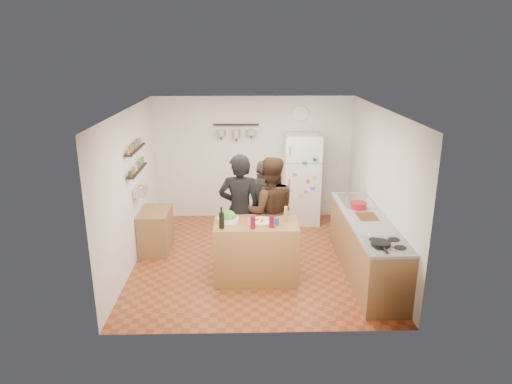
{
  "coord_description": "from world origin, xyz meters",
  "views": [
    {
      "loc": [
        -0.17,
        -7.0,
        3.39
      ],
      "look_at": [
        0.0,
        0.1,
        1.15
      ],
      "focal_mm": 32.0,
      "sensor_mm": 36.0,
      "label": 1
    }
  ],
  "objects_px": {
    "wine_bottle": "(222,221)",
    "person_left": "(240,211)",
    "red_bowl": "(359,205)",
    "side_table": "(156,230)",
    "counter_run": "(366,247)",
    "skillet": "(381,244)",
    "prep_island": "(256,250)",
    "fridge": "(301,179)",
    "salad_bowl": "(228,219)",
    "wall_clock": "(301,114)",
    "salt_canister": "(277,221)",
    "person_back": "(263,205)",
    "person_center": "(270,211)",
    "pepper_mill": "(286,215)"
  },
  "relations": [
    {
      "from": "pepper_mill",
      "to": "fridge",
      "type": "distance_m",
      "value": 2.41
    },
    {
      "from": "skillet",
      "to": "wall_clock",
      "type": "distance_m",
      "value": 3.87
    },
    {
      "from": "person_center",
      "to": "fridge",
      "type": "relative_size",
      "value": 0.99
    },
    {
      "from": "wine_bottle",
      "to": "person_back",
      "type": "height_order",
      "value": "person_back"
    },
    {
      "from": "pepper_mill",
      "to": "counter_run",
      "type": "distance_m",
      "value": 1.39
    },
    {
      "from": "salad_bowl",
      "to": "skillet",
      "type": "xyz_separation_m",
      "value": [
        2.04,
        -0.94,
        0.0
      ]
    },
    {
      "from": "wine_bottle",
      "to": "counter_run",
      "type": "bearing_deg",
      "value": 8.14
    },
    {
      "from": "skillet",
      "to": "red_bowl",
      "type": "xyz_separation_m",
      "value": [
        0.05,
        1.44,
        0.03
      ]
    },
    {
      "from": "wine_bottle",
      "to": "person_left",
      "type": "relative_size",
      "value": 0.13
    },
    {
      "from": "person_center",
      "to": "red_bowl",
      "type": "height_order",
      "value": "person_center"
    },
    {
      "from": "person_back",
      "to": "red_bowl",
      "type": "distance_m",
      "value": 1.63
    },
    {
      "from": "side_table",
      "to": "red_bowl",
      "type": "bearing_deg",
      "value": -8.55
    },
    {
      "from": "wine_bottle",
      "to": "skillet",
      "type": "height_order",
      "value": "wine_bottle"
    },
    {
      "from": "fridge",
      "to": "wall_clock",
      "type": "relative_size",
      "value": 6.0
    },
    {
      "from": "salad_bowl",
      "to": "pepper_mill",
      "type": "relative_size",
      "value": 1.67
    },
    {
      "from": "person_left",
      "to": "counter_run",
      "type": "relative_size",
      "value": 0.71
    },
    {
      "from": "skillet",
      "to": "person_left",
      "type": "bearing_deg",
      "value": 143.63
    },
    {
      "from": "salt_canister",
      "to": "skillet",
      "type": "relative_size",
      "value": 0.45
    },
    {
      "from": "counter_run",
      "to": "wall_clock",
      "type": "xyz_separation_m",
      "value": [
        -0.75,
        2.63,
        1.7
      ]
    },
    {
      "from": "wine_bottle",
      "to": "counter_run",
      "type": "height_order",
      "value": "wine_bottle"
    },
    {
      "from": "person_left",
      "to": "red_bowl",
      "type": "xyz_separation_m",
      "value": [
        1.91,
        0.07,
        0.05
      ]
    },
    {
      "from": "person_center",
      "to": "red_bowl",
      "type": "bearing_deg",
      "value": 177.0
    },
    {
      "from": "counter_run",
      "to": "wall_clock",
      "type": "height_order",
      "value": "wall_clock"
    },
    {
      "from": "person_center",
      "to": "person_back",
      "type": "bearing_deg",
      "value": -86.6
    },
    {
      "from": "skillet",
      "to": "red_bowl",
      "type": "height_order",
      "value": "red_bowl"
    },
    {
      "from": "salad_bowl",
      "to": "salt_canister",
      "type": "relative_size",
      "value": 2.74
    },
    {
      "from": "person_center",
      "to": "salad_bowl",
      "type": "bearing_deg",
      "value": 32.38
    },
    {
      "from": "prep_island",
      "to": "person_center",
      "type": "xyz_separation_m",
      "value": [
        0.23,
        0.53,
        0.44
      ]
    },
    {
      "from": "salad_bowl",
      "to": "person_back",
      "type": "distance_m",
      "value": 1.23
    },
    {
      "from": "person_back",
      "to": "wall_clock",
      "type": "xyz_separation_m",
      "value": [
        0.81,
        1.61,
        1.36
      ]
    },
    {
      "from": "salt_canister",
      "to": "counter_run",
      "type": "bearing_deg",
      "value": 8.72
    },
    {
      "from": "salad_bowl",
      "to": "counter_run",
      "type": "height_order",
      "value": "salad_bowl"
    },
    {
      "from": "pepper_mill",
      "to": "side_table",
      "type": "bearing_deg",
      "value": 155.15
    },
    {
      "from": "salt_canister",
      "to": "person_back",
      "type": "distance_m",
      "value": 1.26
    },
    {
      "from": "prep_island",
      "to": "wine_bottle",
      "type": "height_order",
      "value": "wine_bottle"
    },
    {
      "from": "salt_canister",
      "to": "wall_clock",
      "type": "distance_m",
      "value": 3.15
    },
    {
      "from": "prep_island",
      "to": "salt_canister",
      "type": "bearing_deg",
      "value": -21.8
    },
    {
      "from": "prep_island",
      "to": "salad_bowl",
      "type": "relative_size",
      "value": 3.95
    },
    {
      "from": "person_left",
      "to": "red_bowl",
      "type": "distance_m",
      "value": 1.91
    },
    {
      "from": "wine_bottle",
      "to": "skillet",
      "type": "xyz_separation_m",
      "value": [
        2.12,
        -0.67,
        -0.08
      ]
    },
    {
      "from": "person_center",
      "to": "skillet",
      "type": "bearing_deg",
      "value": 130.59
    },
    {
      "from": "person_center",
      "to": "counter_run",
      "type": "bearing_deg",
      "value": 160.13
    },
    {
      "from": "wine_bottle",
      "to": "person_left",
      "type": "xyz_separation_m",
      "value": [
        0.26,
        0.7,
        -0.1
      ]
    },
    {
      "from": "person_back",
      "to": "wall_clock",
      "type": "relative_size",
      "value": 5.28
    },
    {
      "from": "wine_bottle",
      "to": "salt_canister",
      "type": "xyz_separation_m",
      "value": [
        0.8,
        0.1,
        -0.06
      ]
    },
    {
      "from": "prep_island",
      "to": "red_bowl",
      "type": "height_order",
      "value": "red_bowl"
    },
    {
      "from": "prep_island",
      "to": "fridge",
      "type": "height_order",
      "value": "fridge"
    },
    {
      "from": "salt_canister",
      "to": "fridge",
      "type": "bearing_deg",
      "value": 75.13
    },
    {
      "from": "skillet",
      "to": "prep_island",
      "type": "bearing_deg",
      "value": 151.17
    },
    {
      "from": "red_bowl",
      "to": "side_table",
      "type": "height_order",
      "value": "red_bowl"
    }
  ]
}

